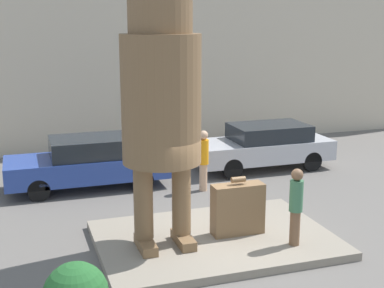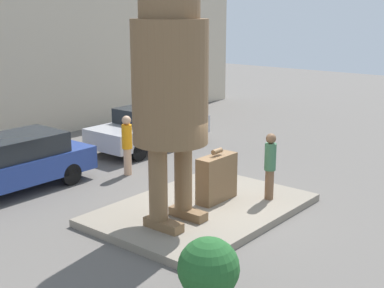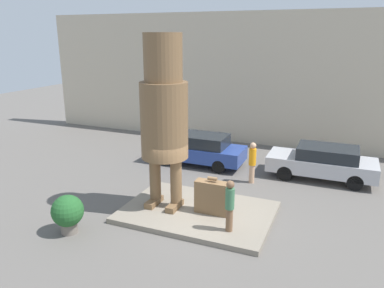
{
  "view_description": "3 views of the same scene",
  "coord_description": "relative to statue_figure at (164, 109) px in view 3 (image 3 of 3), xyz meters",
  "views": [
    {
      "loc": [
        -3.96,
        -10.38,
        4.89
      ],
      "look_at": [
        -0.49,
        0.12,
        2.29
      ],
      "focal_mm": 50.0,
      "sensor_mm": 36.0,
      "label": 1
    },
    {
      "loc": [
        -9.51,
        -7.52,
        4.8
      ],
      "look_at": [
        -0.72,
        -0.27,
        1.91
      ],
      "focal_mm": 50.0,
      "sensor_mm": 36.0,
      "label": 2
    },
    {
      "loc": [
        4.44,
        -11.11,
        6.09
      ],
      "look_at": [
        -0.3,
        0.19,
        2.51
      ],
      "focal_mm": 35.0,
      "sensor_mm": 36.0,
      "label": 3
    }
  ],
  "objects": [
    {
      "name": "ground_plane",
      "position": [
        1.21,
        0.07,
        -3.68
      ],
      "size": [
        60.0,
        60.0,
        0.0
      ],
      "primitive_type": "plane",
      "color": "#605B56"
    },
    {
      "name": "pedestal",
      "position": [
        1.21,
        0.07,
        -3.59
      ],
      "size": [
        5.17,
        3.59,
        0.18
      ],
      "color": "gray",
      "rests_on": "ground_plane"
    },
    {
      "name": "building_backdrop",
      "position": [
        1.21,
        9.89,
        -0.01
      ],
      "size": [
        28.0,
        0.6,
        7.34
      ],
      "color": "beige",
      "rests_on": "ground_plane"
    },
    {
      "name": "statue_figure",
      "position": [
        0.0,
        0.0,
        0.0
      ],
      "size": [
        1.62,
        1.62,
        5.99
      ],
      "color": "brown",
      "rests_on": "pedestal"
    },
    {
      "name": "giant_suitcase",
      "position": [
        1.74,
        0.05,
        -2.92
      ],
      "size": [
        1.17,
        0.42,
        1.32
      ],
      "color": "brown",
      "rests_on": "pedestal"
    },
    {
      "name": "tourist",
      "position": [
        2.66,
        -0.9,
        -2.58
      ],
      "size": [
        0.29,
        0.29,
        1.68
      ],
      "color": "brown",
      "rests_on": "pedestal"
    },
    {
      "name": "parked_car_blue",
      "position": [
        -0.84,
        5.05,
        -2.89
      ],
      "size": [
        4.72,
        1.77,
        1.51
      ],
      "rotation": [
        0.0,
        0.0,
        3.14
      ],
      "color": "#284293",
      "rests_on": "ground_plane"
    },
    {
      "name": "parked_car_silver",
      "position": [
        4.95,
        5.35,
        -2.89
      ],
      "size": [
        4.54,
        1.83,
        1.48
      ],
      "rotation": [
        0.0,
        0.0,
        3.14
      ],
      "color": "#B7B7BC",
      "rests_on": "ground_plane"
    },
    {
      "name": "planter_pot",
      "position": [
        -2.11,
        -2.68,
        -2.96
      ],
      "size": [
        1.02,
        1.02,
        1.27
      ],
      "color": "#70665B",
      "rests_on": "ground_plane"
    },
    {
      "name": "worker_hivis",
      "position": [
        2.22,
        3.72,
        -2.7
      ],
      "size": [
        0.3,
        0.3,
        1.79
      ],
      "color": "tan",
      "rests_on": "ground_plane"
    }
  ]
}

